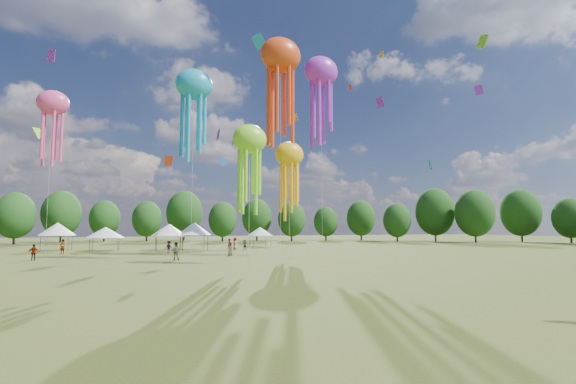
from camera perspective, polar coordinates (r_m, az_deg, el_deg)
name	(u,v)px	position (r m, az deg, el deg)	size (l,w,h in m)	color
ground	(355,335)	(13.83, 9.53, -19.53)	(300.00, 300.00, 0.00)	#384416
spectator_near	(176,251)	(44.19, -15.81, -8.16)	(0.93, 0.73, 1.91)	gray
spectators_far	(190,246)	(58.01, -13.88, -7.54)	(27.09, 16.83, 1.93)	gray
festival_tents	(157,230)	(65.39, -18.32, -5.23)	(37.06, 12.48, 4.24)	#47474C
show_kites	(250,103)	(52.24, -5.53, 12.64)	(40.51, 27.03, 28.52)	#1799C9
small_kites	(211,38)	(60.89, -10.98, 20.89)	(67.43, 53.46, 46.56)	#1799C9
treeline	(156,210)	(74.25, -18.40, -2.47)	(201.57, 95.24, 13.43)	#38281C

